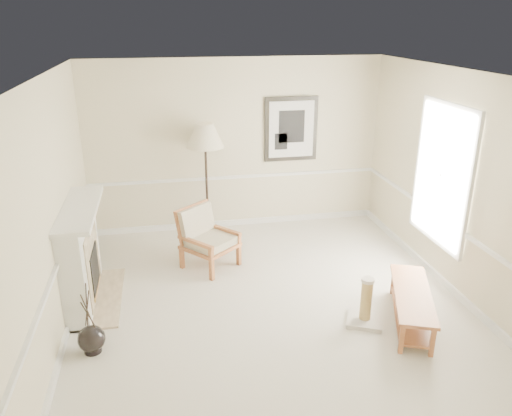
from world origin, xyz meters
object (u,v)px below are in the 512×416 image
Objects in this scene: bench at (412,302)px; floor_lamp at (205,139)px; floor_vase at (92,340)px; scratching_post at (365,308)px; armchair at (205,235)px.

floor_lamp is at bearing 124.86° from bench.
scratching_post is at bearing -0.46° from floor_vase.
floor_lamp is (1.60, 2.96, 1.51)m from floor_vase.
floor_vase is 0.46× the size of floor_lamp.
floor_vase is 2.38m from armchair.
armchair is 1.62m from floor_lamp.
scratching_post is (-0.54, 0.10, -0.08)m from bench.
bench is at bearing -55.14° from floor_lamp.
floor_vase is 0.59× the size of bench.
bench is (3.74, -0.13, 0.11)m from floor_vase.
armchair is 3.05m from bench.
scratching_post is (1.60, -2.98, -1.49)m from floor_lamp.
floor_lamp is at bearing 40.98° from armchair.
floor_lamp is at bearing 118.25° from scratching_post.
bench is 2.48× the size of scratching_post.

